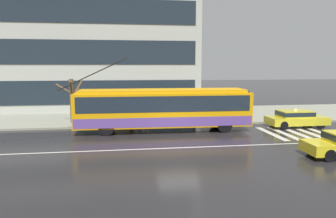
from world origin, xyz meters
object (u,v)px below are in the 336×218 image
at_px(taxi_ahead_of_bus, 296,118).
at_px(pedestrian_approaching_curb, 131,111).
at_px(pedestrian_walking_past, 195,102).
at_px(pedestrian_at_shelter, 140,110).
at_px(street_tree_bare, 72,98).
at_px(bus_shelter, 124,99).
at_px(trolleybus, 164,108).

height_order(taxi_ahead_of_bus, pedestrian_approaching_curb, pedestrian_approaching_curb).
bearing_deg(taxi_ahead_of_bus, pedestrian_approaching_curb, 169.03).
height_order(taxi_ahead_of_bus, pedestrian_walking_past, pedestrian_walking_past).
height_order(pedestrian_approaching_curb, pedestrian_walking_past, pedestrian_walking_past).
bearing_deg(pedestrian_approaching_curb, pedestrian_at_shelter, 43.79).
xyz_separation_m(pedestrian_at_shelter, pedestrian_walking_past, (4.41, -0.10, 0.55)).
relative_size(pedestrian_approaching_curb, street_tree_bare, 0.49).
distance_m(bus_shelter, pedestrian_approaching_curb, 1.76).
height_order(pedestrian_walking_past, street_tree_bare, street_tree_bare).
bearing_deg(pedestrian_at_shelter, bus_shelter, 148.77).
bearing_deg(pedestrian_approaching_curb, street_tree_bare, 163.72).
height_order(trolleybus, taxi_ahead_of_bus, trolleybus).
bearing_deg(pedestrian_at_shelter, taxi_ahead_of_bus, -14.81).
bearing_deg(pedestrian_approaching_curb, bus_shelter, 111.08).
bearing_deg(bus_shelter, pedestrian_approaching_curb, -68.92).
distance_m(bus_shelter, street_tree_bare, 4.06).
relative_size(taxi_ahead_of_bus, pedestrian_walking_past, 2.35).
bearing_deg(trolleybus, pedestrian_at_shelter, 116.43).
relative_size(bus_shelter, pedestrian_walking_past, 2.11).
xyz_separation_m(pedestrian_at_shelter, pedestrian_approaching_curb, (-0.71, -0.68, 0.01)).
bearing_deg(street_tree_bare, bus_shelter, 1.43).
bearing_deg(bus_shelter, street_tree_bare, -178.57).
relative_size(taxi_ahead_of_bus, pedestrian_approaching_curb, 2.65).
relative_size(trolleybus, pedestrian_walking_past, 7.04).
height_order(pedestrian_at_shelter, pedestrian_walking_past, pedestrian_walking_past).
height_order(bus_shelter, pedestrian_approaching_curb, bus_shelter).
xyz_separation_m(trolleybus, bus_shelter, (-2.75, 3.76, 0.33)).
relative_size(trolleybus, taxi_ahead_of_bus, 2.99).
distance_m(trolleybus, bus_shelter, 4.67).
xyz_separation_m(pedestrian_walking_past, street_tree_bare, (-9.73, 0.77, 0.43)).
height_order(trolleybus, pedestrian_at_shelter, trolleybus).
relative_size(trolleybus, bus_shelter, 3.34).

